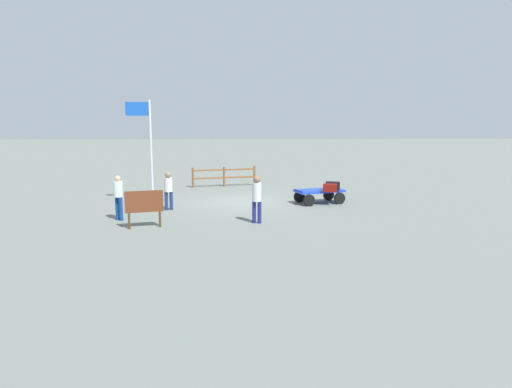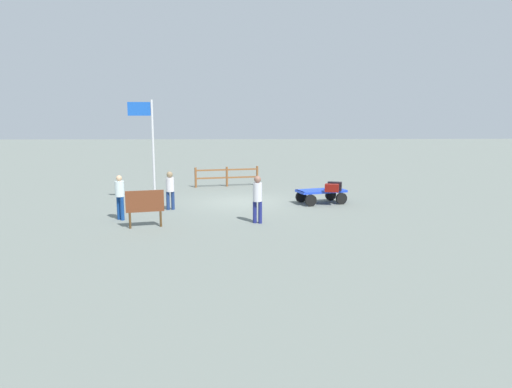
{
  "view_description": "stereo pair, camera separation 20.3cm",
  "coord_description": "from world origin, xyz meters",
  "px_view_note": "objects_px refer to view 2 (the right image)",
  "views": [
    {
      "loc": [
        0.18,
        20.83,
        3.8
      ],
      "look_at": [
        -0.45,
        6.0,
        1.35
      ],
      "focal_mm": 32.96,
      "sensor_mm": 36.0,
      "label": 1
    },
    {
      "loc": [
        -0.02,
        20.83,
        3.8
      ],
      "look_at": [
        -0.45,
        6.0,
        1.35
      ],
      "focal_mm": 32.96,
      "sensor_mm": 36.0,
      "label": 2
    }
  ],
  "objects_px": {
    "flagpole": "(149,141)",
    "signboard": "(145,203)",
    "suitcase_grey": "(335,186)",
    "worker_supervisor": "(120,194)",
    "worker_lead": "(257,196)",
    "luggage_cart": "(321,193)",
    "worker_trailing": "(170,188)",
    "suitcase_navy": "(332,188)"
  },
  "relations": [
    {
      "from": "suitcase_grey",
      "to": "worker_supervisor",
      "type": "height_order",
      "value": "worker_supervisor"
    },
    {
      "from": "suitcase_grey",
      "to": "signboard",
      "type": "distance_m",
      "value": 8.54
    },
    {
      "from": "luggage_cart",
      "to": "worker_trailing",
      "type": "height_order",
      "value": "worker_trailing"
    },
    {
      "from": "flagpole",
      "to": "worker_trailing",
      "type": "bearing_deg",
      "value": 126.05
    },
    {
      "from": "luggage_cart",
      "to": "worker_supervisor",
      "type": "xyz_separation_m",
      "value": [
        7.99,
        3.15,
        0.53
      ]
    },
    {
      "from": "worker_lead",
      "to": "flagpole",
      "type": "distance_m",
      "value": 6.35
    },
    {
      "from": "suitcase_navy",
      "to": "worker_lead",
      "type": "xyz_separation_m",
      "value": [
        3.3,
        3.26,
        0.23
      ]
    },
    {
      "from": "suitcase_navy",
      "to": "worker_lead",
      "type": "distance_m",
      "value": 4.64
    },
    {
      "from": "worker_trailing",
      "to": "signboard",
      "type": "relative_size",
      "value": 1.22
    },
    {
      "from": "suitcase_navy",
      "to": "signboard",
      "type": "bearing_deg",
      "value": 28.07
    },
    {
      "from": "signboard",
      "to": "worker_supervisor",
      "type": "bearing_deg",
      "value": -47.16
    },
    {
      "from": "suitcase_navy",
      "to": "signboard",
      "type": "height_order",
      "value": "signboard"
    },
    {
      "from": "worker_lead",
      "to": "flagpole",
      "type": "xyz_separation_m",
      "value": [
        4.56,
        -4.04,
        1.77
      ]
    },
    {
      "from": "suitcase_grey",
      "to": "suitcase_navy",
      "type": "distance_m",
      "value": 0.47
    },
    {
      "from": "luggage_cart",
      "to": "suitcase_grey",
      "type": "relative_size",
      "value": 3.48
    },
    {
      "from": "luggage_cart",
      "to": "worker_supervisor",
      "type": "height_order",
      "value": "worker_supervisor"
    },
    {
      "from": "suitcase_grey",
      "to": "worker_trailing",
      "type": "xyz_separation_m",
      "value": [
        7.01,
        1.1,
        0.13
      ]
    },
    {
      "from": "suitcase_navy",
      "to": "flagpole",
      "type": "bearing_deg",
      "value": -5.64
    },
    {
      "from": "luggage_cart",
      "to": "worker_trailing",
      "type": "xyz_separation_m",
      "value": [
        6.43,
        1.25,
        0.48
      ]
    },
    {
      "from": "luggage_cart",
      "to": "worker_supervisor",
      "type": "distance_m",
      "value": 8.6
    },
    {
      "from": "suitcase_grey",
      "to": "worker_supervisor",
      "type": "relative_size",
      "value": 0.4
    },
    {
      "from": "worker_lead",
      "to": "suitcase_grey",
      "type": "bearing_deg",
      "value": -133.56
    },
    {
      "from": "suitcase_grey",
      "to": "signboard",
      "type": "xyz_separation_m",
      "value": [
        7.4,
        4.26,
        0.06
      ]
    },
    {
      "from": "worker_supervisor",
      "to": "signboard",
      "type": "height_order",
      "value": "worker_supervisor"
    },
    {
      "from": "worker_lead",
      "to": "worker_trailing",
      "type": "distance_m",
      "value": 4.36
    },
    {
      "from": "worker_lead",
      "to": "flagpole",
      "type": "height_order",
      "value": "flagpole"
    },
    {
      "from": "suitcase_navy",
      "to": "flagpole",
      "type": "height_order",
      "value": "flagpole"
    },
    {
      "from": "worker_lead",
      "to": "worker_supervisor",
      "type": "distance_m",
      "value": 5.12
    },
    {
      "from": "luggage_cart",
      "to": "suitcase_navy",
      "type": "bearing_deg",
      "value": 123.39
    },
    {
      "from": "worker_trailing",
      "to": "signboard",
      "type": "height_order",
      "value": "worker_trailing"
    },
    {
      "from": "flagpole",
      "to": "signboard",
      "type": "height_order",
      "value": "flagpole"
    },
    {
      "from": "flagpole",
      "to": "signboard",
      "type": "relative_size",
      "value": 3.48
    },
    {
      "from": "worker_lead",
      "to": "worker_trailing",
      "type": "height_order",
      "value": "worker_lead"
    },
    {
      "from": "luggage_cart",
      "to": "flagpole",
      "type": "height_order",
      "value": "flagpole"
    },
    {
      "from": "luggage_cart",
      "to": "flagpole",
      "type": "xyz_separation_m",
      "value": [
        7.49,
        -0.2,
        2.33
      ]
    },
    {
      "from": "suitcase_grey",
      "to": "suitcase_navy",
      "type": "relative_size",
      "value": 1.02
    },
    {
      "from": "suitcase_grey",
      "to": "flagpole",
      "type": "bearing_deg",
      "value": -2.49
    },
    {
      "from": "luggage_cart",
      "to": "flagpole",
      "type": "bearing_deg",
      "value": -1.54
    },
    {
      "from": "luggage_cart",
      "to": "worker_lead",
      "type": "bearing_deg",
      "value": 52.71
    },
    {
      "from": "luggage_cart",
      "to": "signboard",
      "type": "height_order",
      "value": "signboard"
    },
    {
      "from": "worker_lead",
      "to": "luggage_cart",
      "type": "bearing_deg",
      "value": -127.29
    },
    {
      "from": "luggage_cart",
      "to": "suitcase_grey",
      "type": "xyz_separation_m",
      "value": [
        -0.58,
        0.15,
        0.35
      ]
    }
  ]
}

